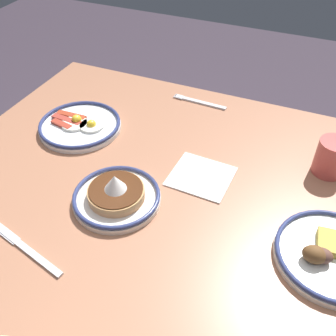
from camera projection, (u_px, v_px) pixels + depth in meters
ground_plane at (174, 333)px, 1.44m from camera, size 6.00×6.00×0.00m
dining_table at (176, 219)px, 1.02m from camera, size 1.24×0.96×0.76m
plate_near_main at (80, 125)px, 1.13m from camera, size 0.24×0.24×0.04m
plate_center_pancakes at (116, 195)px, 0.90m from camera, size 0.21×0.21×0.08m
plate_far_companion at (331, 254)px, 0.78m from camera, size 0.24×0.24×0.05m
coffee_mug at (332, 157)px, 0.96m from camera, size 0.10×0.09×0.09m
paper_napkin at (201, 176)px, 0.98m from camera, size 0.16×0.15×0.00m
fork_near at (199, 102)px, 1.24m from camera, size 0.18×0.03×0.01m
butter_knife at (24, 247)px, 0.81m from camera, size 0.23×0.07×0.01m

